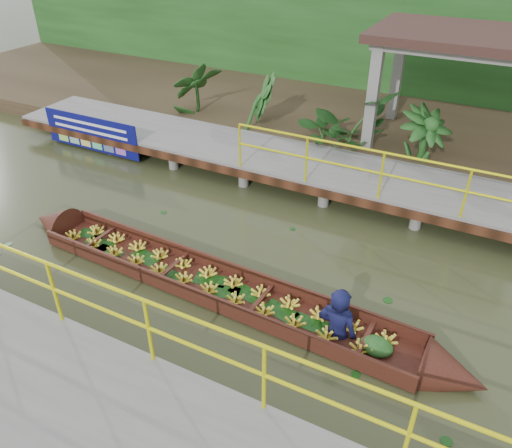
% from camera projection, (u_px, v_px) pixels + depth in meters
% --- Properties ---
extents(ground, '(80.00, 80.00, 0.00)m').
position_uv_depth(ground, '(222.00, 257.00, 9.39)').
color(ground, '#2B3319').
rests_on(ground, ground).
extents(land_strip, '(30.00, 8.00, 0.45)m').
position_uv_depth(land_strip, '(350.00, 118.00, 14.88)').
color(land_strip, '#2E2217').
rests_on(land_strip, ground).
extents(far_dock, '(16.00, 2.06, 1.66)m').
position_uv_depth(far_dock, '(296.00, 164.00, 11.69)').
color(far_dock, slate).
rests_on(far_dock, ground).
extents(pavilion, '(4.40, 3.00, 3.00)m').
position_uv_depth(pavilion, '(470.00, 49.00, 11.42)').
color(pavilion, slate).
rests_on(pavilion, ground).
extents(foliage_backdrop, '(30.00, 0.80, 4.00)m').
position_uv_depth(foliage_backdrop, '(380.00, 39.00, 15.78)').
color(foliage_backdrop, '#173E13').
rests_on(foliage_backdrop, ground).
extents(vendor_boat, '(8.84, 1.25, 2.12)m').
position_uv_depth(vendor_boat, '(236.00, 287.00, 8.27)').
color(vendor_boat, '#38180F').
rests_on(vendor_boat, ground).
extents(blue_banner, '(3.03, 0.04, 0.95)m').
position_uv_depth(blue_banner, '(91.00, 133.00, 13.03)').
color(blue_banner, '#0B0D5C').
rests_on(blue_banner, ground).
extents(tropical_plants, '(14.25, 1.25, 1.56)m').
position_uv_depth(tropical_plants, '(416.00, 123.00, 11.82)').
color(tropical_plants, '#173E13').
rests_on(tropical_plants, ground).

